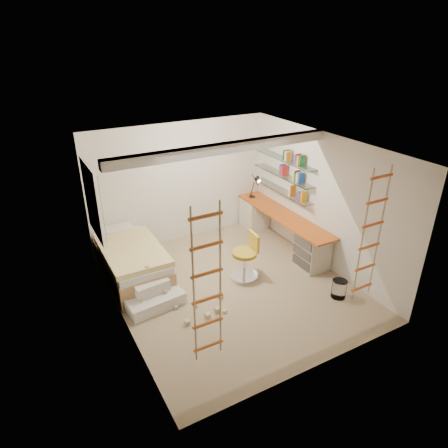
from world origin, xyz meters
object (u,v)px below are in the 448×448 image
bed (132,261)px  play_platform (151,294)px  desk (281,228)px  swivel_chair (246,262)px

bed → play_platform: size_ratio=1.92×
desk → play_platform: desk is taller
bed → desk: bearing=-6.5°
bed → swivel_chair: 2.15m
bed → play_platform: bearing=-88.2°
desk → swivel_chair: 1.51m
bed → play_platform: bed is taller
bed → swivel_chair: bearing=-29.9°
bed → play_platform: 0.97m
desk → bed: desk is taller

